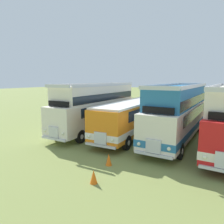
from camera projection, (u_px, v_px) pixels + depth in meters
The scene contains 7 objects.
ground_plane at pixel (176, 141), 16.72m from camera, with size 200.00×200.00×0.00m, color olive.
bus_first_in_row at pixel (97, 106), 19.91m from camera, with size 2.65×11.24×4.52m.
bus_second_in_row at pixel (135, 115), 18.58m from camera, with size 2.76×11.65×2.99m.
bus_third_in_row at pixel (179, 111), 16.74m from camera, with size 2.75×11.51×4.52m.
cone_near_end at pixel (94, 177), 9.93m from camera, with size 0.36×0.36×0.67m, color orange.
cone_far_end at pixel (109, 160), 12.01m from camera, with size 0.36×0.36×0.69m, color orange.
rope_fence_line at pixel (197, 113), 26.29m from camera, with size 21.03×0.08×1.05m.
Camera 1 is at (3.58, -16.55, 4.91)m, focal length 33.63 mm.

